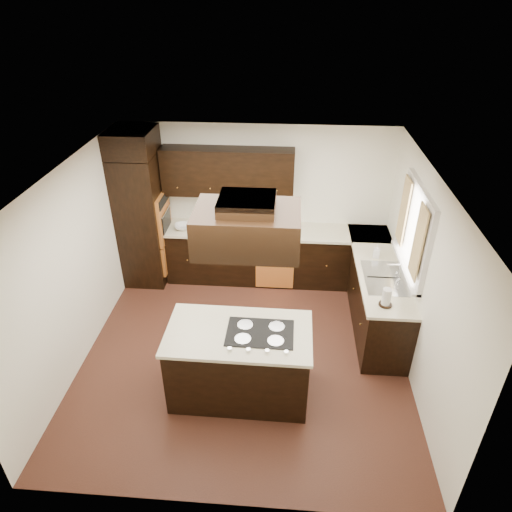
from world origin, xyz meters
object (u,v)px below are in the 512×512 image
Objects in this scene: oven_column at (143,220)px; spice_rack at (215,220)px; island at (239,363)px; range_hood at (247,229)px.

spice_rack is at bearing 4.13° from oven_column.
range_hood is at bearing 52.46° from island.
range_hood is (0.10, 0.12, 1.72)m from island.
spice_rack is (1.14, 0.08, 0.00)m from oven_column.
oven_column is 1.14m from spice_rack.
spice_rack is at bearing 105.20° from island.
spice_rack reaches higher than island.
range_hood reaches higher than island.
range_hood is at bearing -47.58° from spice_rack.
range_hood reaches higher than spice_rack.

